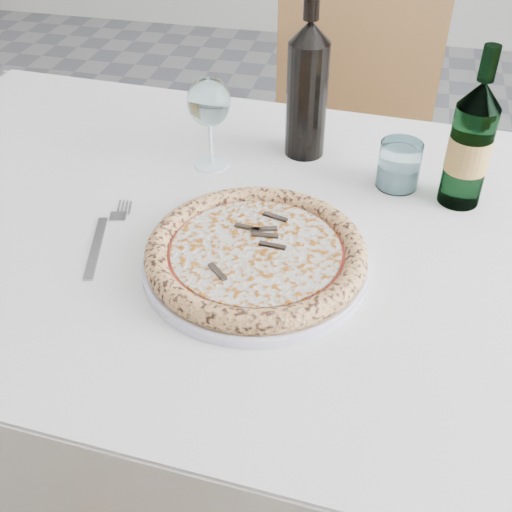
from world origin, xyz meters
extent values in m
cube|color=slate|center=(0.00, 0.00, -0.01)|extent=(5.00, 6.00, 0.02)
cube|color=brown|center=(0.14, 0.00, 0.73)|extent=(1.50, 0.91, 0.04)
cube|color=silver|center=(0.14, 0.00, 0.75)|extent=(1.56, 0.97, 0.01)
cube|color=silver|center=(0.14, 0.45, 0.64)|extent=(1.52, 0.01, 0.22)
cylinder|color=brown|center=(-0.53, 0.36, 0.35)|extent=(0.06, 0.06, 0.71)
cube|color=brown|center=(0.23, 0.66, 0.45)|extent=(0.50, 0.50, 0.04)
cube|color=brown|center=(0.19, 0.85, 0.70)|extent=(0.43, 0.12, 0.46)
cylinder|color=brown|center=(0.37, 0.87, 0.21)|extent=(0.04, 0.04, 0.43)
cylinder|color=brown|center=(0.44, 0.51, 0.21)|extent=(0.04, 0.04, 0.43)
cylinder|color=brown|center=(0.01, 0.80, 0.21)|extent=(0.04, 0.04, 0.43)
cylinder|color=brown|center=(0.08, 0.44, 0.21)|extent=(0.04, 0.04, 0.43)
cylinder|color=white|center=(0.14, -0.10, 0.76)|extent=(0.33, 0.33, 0.01)
torus|color=white|center=(0.14, -0.10, 0.77)|extent=(0.33, 0.33, 0.01)
cylinder|color=tan|center=(0.14, -0.10, 0.78)|extent=(0.31, 0.31, 0.01)
torus|color=tan|center=(0.14, -0.10, 0.78)|extent=(0.32, 0.32, 0.03)
cylinder|color=red|center=(0.14, -0.10, 0.78)|extent=(0.27, 0.27, 0.00)
cylinder|color=beige|center=(0.14, -0.10, 0.79)|extent=(0.25, 0.25, 0.00)
cube|color=#3B2E25|center=(0.17, -0.10, 0.79)|extent=(0.04, 0.01, 0.00)
cube|color=#3B2E25|center=(0.16, -0.05, 0.79)|extent=(0.03, 0.04, 0.00)
cube|color=#3B2E25|center=(0.10, -0.04, 0.79)|extent=(0.03, 0.04, 0.00)
cube|color=#3B2E25|center=(0.10, -0.10, 0.79)|extent=(0.04, 0.01, 0.00)
cube|color=#3B2E25|center=(0.11, -0.15, 0.79)|extent=(0.03, 0.04, 0.00)
cube|color=#3B2E25|center=(0.17, -0.16, 0.79)|extent=(0.03, 0.04, 0.00)
cube|color=gray|center=(-0.11, -0.11, 0.76)|extent=(0.05, 0.15, 0.00)
cube|color=gray|center=(-0.11, -0.02, 0.76)|extent=(0.03, 0.03, 0.00)
cylinder|color=gray|center=(-0.12, 0.01, 0.76)|extent=(0.00, 0.04, 0.00)
cylinder|color=gray|center=(-0.12, 0.01, 0.76)|extent=(0.00, 0.04, 0.00)
cylinder|color=gray|center=(-0.11, 0.01, 0.76)|extent=(0.00, 0.04, 0.00)
cylinder|color=gray|center=(-0.10, 0.01, 0.76)|extent=(0.00, 0.04, 0.00)
cylinder|color=white|center=(-0.01, 0.17, 0.76)|extent=(0.06, 0.06, 0.00)
cylinder|color=white|center=(-0.01, 0.17, 0.80)|extent=(0.01, 0.01, 0.08)
ellipsoid|color=silver|center=(-0.01, 0.17, 0.88)|extent=(0.08, 0.08, 0.09)
cylinder|color=silver|center=(0.32, 0.17, 0.80)|extent=(0.07, 0.07, 0.08)
cylinder|color=silver|center=(0.32, 0.17, 0.78)|extent=(0.06, 0.06, 0.04)
cylinder|color=#315B3B|center=(0.43, 0.15, 0.84)|extent=(0.07, 0.07, 0.17)
cone|color=#315B3B|center=(0.43, 0.15, 0.95)|extent=(0.07, 0.07, 0.04)
cylinder|color=#315B3B|center=(0.43, 0.15, 0.99)|extent=(0.03, 0.03, 0.05)
cylinder|color=gold|center=(0.43, 0.15, 0.85)|extent=(0.07, 0.07, 0.06)
cylinder|color=black|center=(0.15, 0.25, 0.86)|extent=(0.07, 0.07, 0.21)
cone|color=black|center=(0.15, 0.25, 0.98)|extent=(0.07, 0.07, 0.04)
cylinder|color=black|center=(0.15, 0.25, 1.03)|extent=(0.03, 0.03, 0.05)
camera|label=1|loc=(0.30, -0.81, 1.36)|focal=45.00mm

